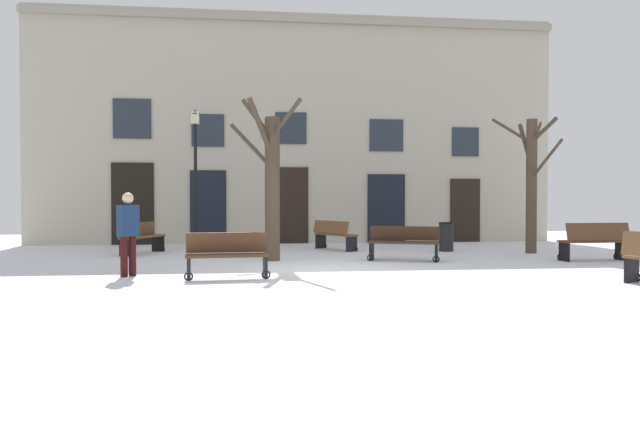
{
  "coord_description": "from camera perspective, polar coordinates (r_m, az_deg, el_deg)",
  "views": [
    {
      "loc": [
        -1.66,
        -12.38,
        1.5
      ],
      "look_at": [
        0.0,
        1.62,
        1.18
      ],
      "focal_mm": 33.41,
      "sensor_mm": 36.0,
      "label": 1
    }
  ],
  "objects": [
    {
      "name": "bench_by_litter_bin",
      "position": [
        17.79,
        1.37,
        -2.03
      ],
      "size": [
        1.2,
        1.63,
        0.88
      ],
      "rotation": [
        0.0,
        0.0,
        2.09
      ],
      "color": "brown",
      "rests_on": "ground"
    },
    {
      "name": "bench_back_to_back_right",
      "position": [
        11.54,
        -8.87,
        -3.95
      ],
      "size": [
        1.61,
        0.58,
        0.88
      ],
      "rotation": [
        0.0,
        0.0,
        0.07
      ],
      "color": "#51331E",
      "rests_on": "ground"
    },
    {
      "name": "litter_bin",
      "position": [
        17.76,
        12.0,
        -2.18
      ],
      "size": [
        0.44,
        0.44,
        0.85
      ],
      "color": "black",
      "rests_on": "ground"
    },
    {
      "name": "tree_center",
      "position": [
        17.76,
        19.61,
        3.11
      ],
      "size": [
        1.55,
        2.49,
        3.91
      ],
      "color": "#4C3D2D",
      "rests_on": "ground"
    },
    {
      "name": "person_strolling",
      "position": [
        12.22,
        -17.91,
        -1.54
      ],
      "size": [
        0.43,
        0.42,
        1.64
      ],
      "rotation": [
        0.0,
        0.0,
        3.86
      ],
      "color": "#350F0F",
      "rests_on": "ground"
    },
    {
      "name": "bench_far_corner",
      "position": [
        14.82,
        8.04,
        -2.78
      ],
      "size": [
        1.79,
        1.08,
        0.85
      ],
      "rotation": [
        0.0,
        0.0,
        5.92
      ],
      "color": "#3D2819",
      "rests_on": "ground"
    },
    {
      "name": "bench_near_lamp",
      "position": [
        17.29,
        -16.77,
        -2.16
      ],
      "size": [
        1.08,
        1.77,
        0.88
      ],
      "rotation": [
        0.0,
        0.0,
        1.18
      ],
      "color": "brown",
      "rests_on": "ground"
    },
    {
      "name": "streetlamp",
      "position": [
        18.31,
        -11.85,
        4.59
      ],
      "size": [
        0.3,
        0.3,
        4.21
      ],
      "color": "black",
      "rests_on": "ground"
    },
    {
      "name": "building_facade",
      "position": [
        20.88,
        -2.2,
        8.17
      ],
      "size": [
        18.2,
        0.6,
        7.93
      ],
      "color": "#BCB29E",
      "rests_on": "ground"
    },
    {
      "name": "tree_left_of_center",
      "position": [
        14.71,
        -4.71,
        3.12
      ],
      "size": [
        1.72,
        1.94,
        3.99
      ],
      "color": "#4C3D2D",
      "rests_on": "ground"
    },
    {
      "name": "ground_plane",
      "position": [
        12.58,
        0.87,
        -5.54
      ],
      "size": [
        29.11,
        29.11,
        0.0
      ],
      "primitive_type": "plane",
      "color": "white"
    },
    {
      "name": "bench_back_to_back_left",
      "position": [
        16.13,
        24.8,
        -2.41
      ],
      "size": [
        1.71,
        0.56,
        0.95
      ],
      "rotation": [
        0.0,
        0.0,
        3.19
      ],
      "color": "#51331E",
      "rests_on": "ground"
    }
  ]
}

